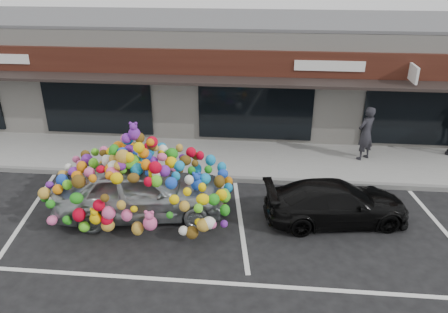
# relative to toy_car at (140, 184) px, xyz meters

# --- Properties ---
(ground) EXTENTS (90.00, 90.00, 0.00)m
(ground) POSITION_rel_toy_car_xyz_m (-0.04, -0.33, -0.96)
(ground) COLOR black
(ground) RESTS_ON ground
(shop_building) EXTENTS (24.00, 7.20, 4.31)m
(shop_building) POSITION_rel_toy_car_xyz_m (-0.04, 8.12, 1.20)
(shop_building) COLOR beige
(shop_building) RESTS_ON ground
(sidewalk) EXTENTS (26.00, 3.00, 0.15)m
(sidewalk) POSITION_rel_toy_car_xyz_m (-0.04, 3.67, -0.89)
(sidewalk) COLOR gray
(sidewalk) RESTS_ON ground
(kerb) EXTENTS (26.00, 0.18, 0.16)m
(kerb) POSITION_rel_toy_car_xyz_m (-0.04, 2.17, -0.89)
(kerb) COLOR slate
(kerb) RESTS_ON ground
(parking_stripe_left) EXTENTS (0.73, 4.37, 0.01)m
(parking_stripe_left) POSITION_rel_toy_car_xyz_m (-3.24, -0.13, -0.96)
(parking_stripe_left) COLOR silver
(parking_stripe_left) RESTS_ON ground
(parking_stripe_mid) EXTENTS (0.73, 4.37, 0.01)m
(parking_stripe_mid) POSITION_rel_toy_car_xyz_m (2.76, -0.13, -0.96)
(parking_stripe_mid) COLOR silver
(parking_stripe_mid) RESTS_ON ground
(parking_stripe_right) EXTENTS (0.73, 4.37, 0.01)m
(parking_stripe_right) POSITION_rel_toy_car_xyz_m (8.16, -0.13, -0.96)
(parking_stripe_right) COLOR silver
(parking_stripe_right) RESTS_ON ground
(lane_line) EXTENTS (14.00, 0.12, 0.01)m
(lane_line) POSITION_rel_toy_car_xyz_m (1.96, -2.63, -0.96)
(lane_line) COLOR silver
(lane_line) RESTS_ON ground
(toy_car) EXTENTS (3.30, 5.15, 2.84)m
(toy_car) POSITION_rel_toy_car_xyz_m (0.00, 0.00, 0.00)
(toy_car) COLOR #B6BDC2
(toy_car) RESTS_ON ground
(black_sedan) EXTENTS (2.20, 4.09, 1.13)m
(black_sedan) POSITION_rel_toy_car_xyz_m (5.32, 0.18, -0.40)
(black_sedan) COLOR black
(black_sedan) RESTS_ON ground
(pedestrian_a) EXTENTS (0.82, 0.79, 1.89)m
(pedestrian_a) POSITION_rel_toy_car_xyz_m (6.77, 3.99, 0.13)
(pedestrian_a) COLOR black
(pedestrian_a) RESTS_ON sidewalk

